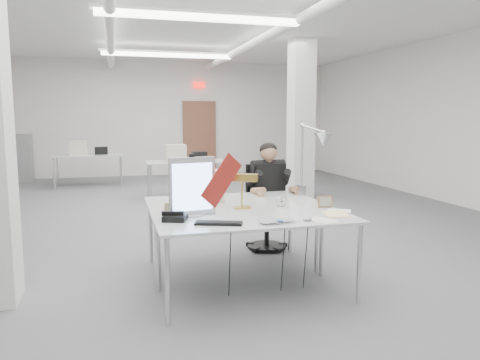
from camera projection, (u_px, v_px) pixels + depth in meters
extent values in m
cube|color=#5B5B5E|center=(204.00, 234.00, 6.70)|extent=(10.00, 14.00, 0.02)
cube|color=white|center=(202.00, 0.00, 6.27)|extent=(10.00, 14.00, 0.02)
cube|color=silver|center=(157.00, 119.00, 13.19)|extent=(10.00, 0.02, 3.20)
cube|color=white|center=(301.00, 119.00, 9.53)|extent=(0.45, 0.45, 3.20)
cube|color=brown|center=(200.00, 138.00, 13.51)|extent=(0.95, 0.08, 2.10)
cube|color=red|center=(199.00, 85.00, 13.27)|extent=(0.32, 0.06, 0.16)
cylinder|color=silver|center=(110.00, 9.00, 5.99)|extent=(0.16, 13.60, 0.16)
cylinder|color=silver|center=(299.00, 20.00, 6.66)|extent=(0.16, 13.60, 0.16)
cube|color=white|center=(202.00, 18.00, 6.30)|extent=(2.80, 0.14, 0.08)
cube|color=white|center=(168.00, 55.00, 10.13)|extent=(2.80, 0.14, 0.08)
cube|color=silver|center=(255.00, 218.00, 4.21)|extent=(1.80, 0.90, 0.02)
cube|color=silver|center=(231.00, 201.00, 5.07)|extent=(1.80, 0.90, 0.02)
cube|color=silver|center=(186.00, 162.00, 9.52)|extent=(1.60, 0.80, 0.02)
cube|color=silver|center=(88.00, 155.00, 11.11)|extent=(1.60, 0.80, 0.02)
cube|color=gray|center=(22.00, 158.00, 12.07)|extent=(0.45, 0.55, 1.20)
cube|color=silver|center=(192.00, 187.00, 4.23)|extent=(0.43, 0.12, 0.54)
cube|color=maroon|center=(222.00, 180.00, 4.26)|extent=(0.43, 0.19, 0.50)
cube|color=black|center=(219.00, 223.00, 3.92)|extent=(0.42, 0.26, 0.02)
imported|color=#B3B2B7|center=(280.00, 223.00, 3.93)|extent=(0.35, 0.25, 0.03)
ellipsoid|color=#A4A5A9|center=(307.00, 219.00, 4.05)|extent=(0.09, 0.07, 0.03)
cube|color=black|center=(175.00, 218.00, 4.05)|extent=(0.25, 0.23, 0.05)
cube|color=#AC904A|center=(172.00, 209.00, 4.26)|extent=(0.15, 0.07, 0.11)
cube|color=#AE794A|center=(325.00, 202.00, 4.65)|extent=(0.15, 0.04, 0.12)
cylinder|color=#ACACB1|center=(281.00, 201.00, 4.71)|extent=(0.11, 0.03, 0.11)
cube|color=silver|center=(322.00, 220.00, 4.07)|extent=(0.29, 0.32, 0.01)
cube|color=#FFE598|center=(336.00, 214.00, 4.31)|extent=(0.25, 0.31, 0.01)
cube|color=white|center=(339.00, 211.00, 4.47)|extent=(0.27, 0.24, 0.01)
cube|color=beige|center=(203.00, 186.00, 4.96)|extent=(0.41, 0.39, 0.34)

